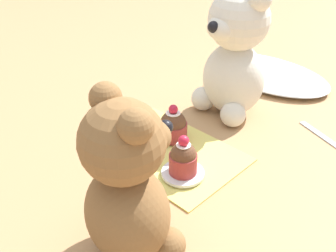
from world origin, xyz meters
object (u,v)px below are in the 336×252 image
object	(u,v)px
cupcake_near_cream_bear	(173,126)
teaspoon	(319,134)
saucer_plate	(183,173)
cupcake_near_tan_bear	(183,158)
teddy_bear_tan	(128,186)
teddy_bear_cream	(234,55)

from	to	relation	value
cupcake_near_cream_bear	teaspoon	xyz separation A→B (m)	(0.19, 0.21, -0.03)
saucer_plate	cupcake_near_tan_bear	size ratio (longest dim) A/B	1.01
teaspoon	teddy_bear_tan	bearing A→B (deg)	-76.13
cupcake_near_tan_bear	saucer_plate	bearing A→B (deg)	0.00
teddy_bear_cream	teaspoon	bearing A→B (deg)	21.46
saucer_plate	cupcake_near_tan_bear	xyz separation A→B (m)	(0.00, 0.00, 0.03)
teddy_bear_cream	teaspoon	size ratio (longest dim) A/B	2.67
cupcake_near_cream_bear	cupcake_near_tan_bear	xyz separation A→B (m)	(0.09, -0.07, 0.01)
teddy_bear_cream	cupcake_near_tan_bear	distance (m)	0.26
saucer_plate	cupcake_near_cream_bear	bearing A→B (deg)	142.05
cupcake_near_cream_bear	saucer_plate	xyz separation A→B (m)	(0.09, -0.07, -0.02)
cupcake_near_cream_bear	saucer_plate	distance (m)	0.11
saucer_plate	cupcake_near_tan_bear	bearing A→B (deg)	0.00
saucer_plate	teaspoon	size ratio (longest dim) A/B	0.72
cupcake_near_tan_bear	teaspoon	world-z (taller)	cupcake_near_tan_bear
teddy_bear_cream	saucer_plate	xyz separation A→B (m)	(0.08, -0.23, -0.12)
cupcake_near_cream_bear	saucer_plate	size ratio (longest dim) A/B	0.98
saucer_plate	teddy_bear_cream	bearing A→B (deg)	108.35
teddy_bear_cream	teddy_bear_tan	world-z (taller)	teddy_bear_cream
teddy_bear_cream	cupcake_near_tan_bear	bearing A→B (deg)	-65.05
cupcake_near_tan_bear	teddy_bear_tan	bearing A→B (deg)	-71.84
teddy_bear_tan	teaspoon	size ratio (longest dim) A/B	2.33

